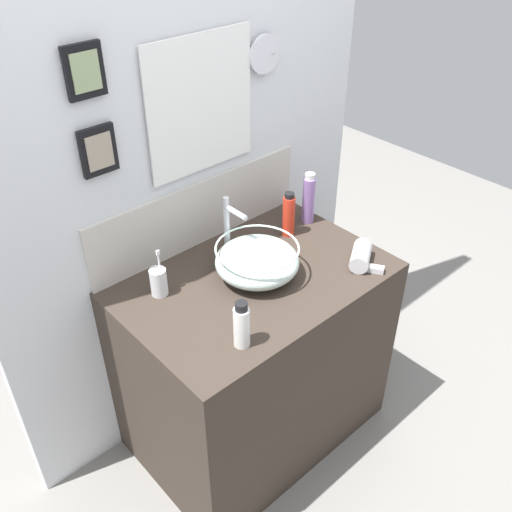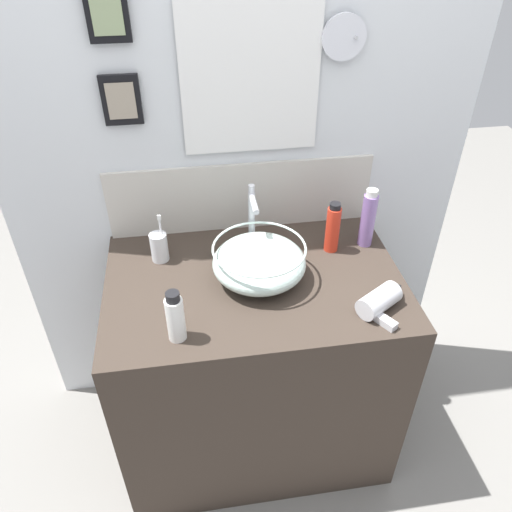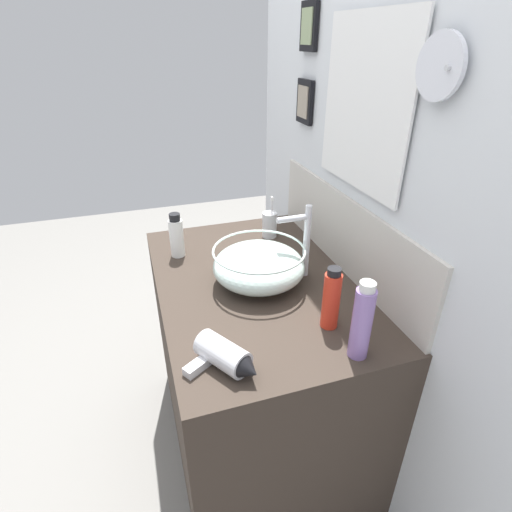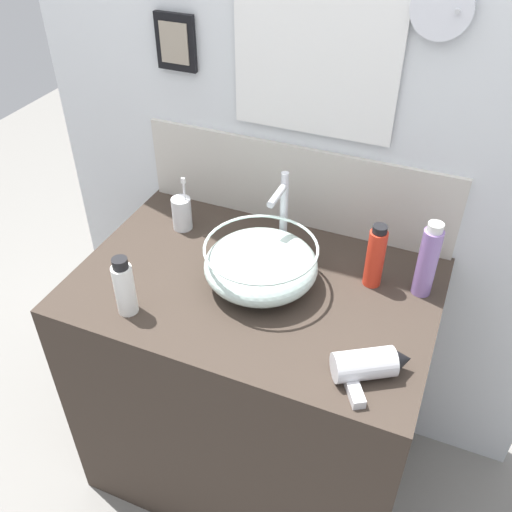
{
  "view_description": "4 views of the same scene",
  "coord_description": "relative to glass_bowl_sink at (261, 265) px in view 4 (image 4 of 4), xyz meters",
  "views": [
    {
      "loc": [
        -1.14,
        -1.26,
        2.18
      ],
      "look_at": [
        0.01,
        0.0,
        0.96
      ],
      "focal_mm": 40.0,
      "sensor_mm": 36.0,
      "label": 1
    },
    {
      "loc": [
        -0.19,
        -1.3,
        1.96
      ],
      "look_at": [
        0.01,
        0.0,
        0.96
      ],
      "focal_mm": 35.0,
      "sensor_mm": 36.0,
      "label": 2
    },
    {
      "loc": [
        1.13,
        -0.36,
        1.62
      ],
      "look_at": [
        0.01,
        0.0,
        0.96
      ],
      "focal_mm": 28.0,
      "sensor_mm": 36.0,
      "label": 3
    },
    {
      "loc": [
        0.48,
        -1.12,
        1.92
      ],
      "look_at": [
        0.01,
        0.0,
        0.96
      ],
      "focal_mm": 40.0,
      "sensor_mm": 36.0,
      "label": 4
    }
  ],
  "objects": [
    {
      "name": "lotion_bottle",
      "position": [
        0.29,
        0.12,
        0.03
      ],
      "size": [
        0.05,
        0.05,
        0.2
      ],
      "color": "red",
      "rests_on": "vanity_counter"
    },
    {
      "name": "vanity_counter",
      "position": [
        -0.02,
        -0.01,
        -0.5
      ],
      "size": [
        1.02,
        0.68,
        0.86
      ],
      "primitive_type": "cube",
      "color": "#382D26",
      "rests_on": "ground"
    },
    {
      "name": "ground_plane",
      "position": [
        -0.02,
        -0.01,
        -0.93
      ],
      "size": [
        6.0,
        6.0,
        0.0
      ],
      "primitive_type": "plane",
      "color": "gray"
    },
    {
      "name": "back_panel",
      "position": [
        -0.02,
        0.36,
        0.29
      ],
      "size": [
        1.73,
        0.09,
        2.45
      ],
      "color": "silver",
      "rests_on": "ground"
    },
    {
      "name": "hair_drier",
      "position": [
        0.36,
        -0.21,
        -0.03
      ],
      "size": [
        0.2,
        0.2,
        0.07
      ],
      "color": "silver",
      "rests_on": "vanity_counter"
    },
    {
      "name": "faucet",
      "position": [
        0.0,
        0.16,
        0.08
      ],
      "size": [
        0.02,
        0.12,
        0.27
      ],
      "color": "silver",
      "rests_on": "vanity_counter"
    },
    {
      "name": "spray_bottle",
      "position": [
        -0.28,
        -0.24,
        0.01
      ],
      "size": [
        0.05,
        0.05,
        0.18
      ],
      "color": "white",
      "rests_on": "vanity_counter"
    },
    {
      "name": "shampoo_bottle",
      "position": [
        0.42,
        0.14,
        0.04
      ],
      "size": [
        0.05,
        0.05,
        0.23
      ],
      "color": "#8C6BB2",
      "rests_on": "vanity_counter"
    },
    {
      "name": "toothbrush_cup",
      "position": [
        -0.33,
        0.16,
        -0.01
      ],
      "size": [
        0.06,
        0.06,
        0.18
      ],
      "color": "silver",
      "rests_on": "vanity_counter"
    },
    {
      "name": "glass_bowl_sink",
      "position": [
        0.0,
        0.0,
        0.0
      ],
      "size": [
        0.32,
        0.32,
        0.13
      ],
      "color": "silver",
      "rests_on": "vanity_counter"
    }
  ]
}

